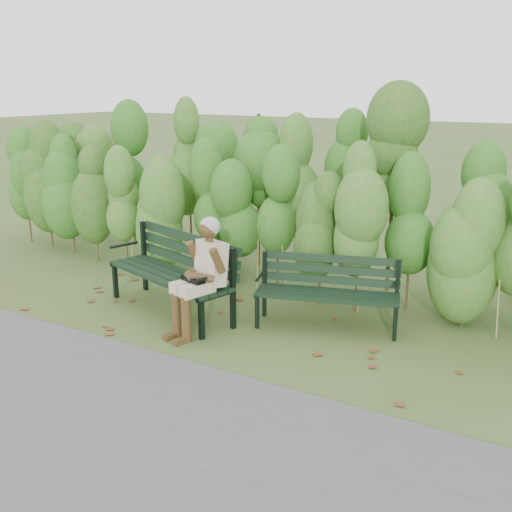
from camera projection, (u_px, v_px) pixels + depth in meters
The scene contains 7 objects.
ground at pixel (240, 329), 6.59m from camera, with size 80.00×80.00×0.00m, color #455220.
footpath at pixel (95, 422), 4.76m from camera, with size 60.00×2.50×0.01m, color #474749.
hedge_band at pixel (314, 191), 7.79m from camera, with size 11.04×1.67×2.42m.
leaf_litter at pixel (222, 325), 6.70m from camera, with size 5.74×2.11×0.01m.
bench_left at pixel (176, 267), 7.00m from camera, with size 1.93×1.10×0.92m.
bench_right at pixel (328, 286), 6.58m from camera, with size 1.63×0.93×0.78m.
seated_woman at pixel (202, 269), 6.32m from camera, with size 0.53×0.76×1.26m.
Camera 1 is at (3.22, -5.20, 2.60)m, focal length 42.00 mm.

